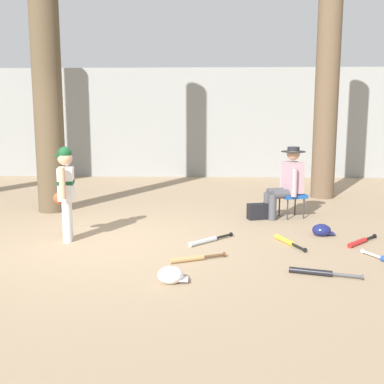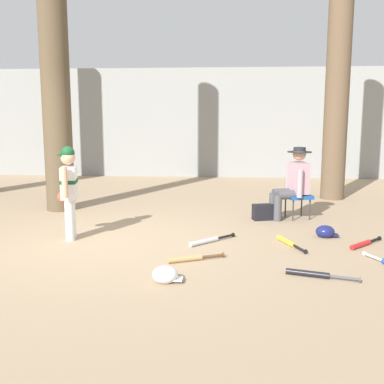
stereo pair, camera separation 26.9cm
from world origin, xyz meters
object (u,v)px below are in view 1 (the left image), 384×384
Objects in this scene: young_ballplayer at (66,188)px; bat_aluminum_silver at (206,241)px; tree_near_player at (46,53)px; tree_behind_spectator at (327,92)px; bat_yellow_trainer at (286,241)px; handbag_beside_stool at (258,211)px; folding_stool at (292,196)px; bat_black_composite at (316,272)px; batting_helmet_white at (171,275)px; bat_red_barrel at (359,242)px; bat_wood_tan at (192,258)px; batting_helmet_navy at (322,230)px; seated_spectator at (287,180)px.

young_ballplayer is 2.11× the size of bat_aluminum_silver.
young_ballplayer is (0.87, -1.99, -2.05)m from tree_near_player.
tree_behind_spectator is 4.89m from bat_aluminum_silver.
tree_near_player is 9.05× the size of bat_yellow_trainer.
tree_behind_spectator is 8.42× the size of bat_aluminum_silver.
tree_behind_spectator is 3.99× the size of young_ballplayer.
folding_stool is at bearing 14.52° from handbag_beside_stool.
bat_yellow_trainer is 1.27m from bat_black_composite.
young_ballplayer is at bearing 134.37° from batting_helmet_white.
tree_behind_spectator is at bearing 63.44° from folding_stool.
bat_wood_tan is (-2.24, -0.82, 0.00)m from bat_red_barrel.
handbag_beside_stool is 1.73m from bat_aluminum_silver.
bat_black_composite and bat_wood_tan have the same top height.
bat_aluminum_silver is at bearing 77.89° from bat_wood_tan.
bat_wood_tan and bat_aluminum_silver have the same top height.
handbag_beside_stool is at bearing 129.02° from bat_red_barrel.
tree_near_player reaches higher than bat_yellow_trainer.
bat_red_barrel is 0.83× the size of bat_wood_tan.
bat_yellow_trainer is at bearing 0.61° from bat_aluminum_silver.
bat_black_composite is 1.53m from bat_red_barrel.
tree_behind_spectator reaches higher than bat_aluminum_silver.
bat_red_barrel is 1.77× the size of batting_helmet_navy.
handbag_beside_stool is at bearing -126.37° from tree_behind_spectator.
folding_stool is 0.66× the size of bat_black_composite.
tree_near_player is 5.35× the size of seated_spectator.
bat_wood_tan is 2.13× the size of batting_helmet_navy.
tree_behind_spectator is 6.84× the size of bat_black_composite.
bat_red_barrel is 0.60m from batting_helmet_navy.
seated_spectator is 3.63m from batting_helmet_white.
bat_red_barrel is (0.98, -0.00, 0.00)m from bat_yellow_trainer.
batting_helmet_navy is at bearing -74.60° from seated_spectator.
bat_aluminum_silver is at bearing -119.60° from handbag_beside_stool.
bat_aluminum_silver is 1.93× the size of batting_helmet_white.
folding_stool is 0.64m from handbag_beside_stool.
seated_spectator reaches higher than bat_aluminum_silver.
bat_black_composite is at bearing -104.08° from tree_behind_spectator.
tree_near_player is 10.39× the size of bat_aluminum_silver.
tree_near_player is at bearing 173.98° from seated_spectator.
bat_yellow_trainer is 1.15× the size of bat_aluminum_silver.
bat_wood_tan is 1.09× the size of bat_aluminum_silver.
folding_stool is 2.96m from bat_wood_tan.
bat_yellow_trainer is at bearing 33.00° from bat_wood_tan.
folding_stool is 0.81× the size of bat_aluminum_silver.
young_ballplayer reaches higher than batting_helmet_white.
tree_near_player reaches higher than tree_behind_spectator.
bat_yellow_trainer is (3.02, -0.06, -0.71)m from young_ballplayer.
tree_near_player is 5.50m from tree_behind_spectator.
tree_behind_spectator is 5.60m from bat_wood_tan.
bat_aluminum_silver is (0.17, 0.81, 0.00)m from bat_wood_tan.
tree_behind_spectator is 5.49m from bat_black_composite.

